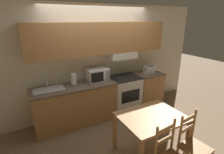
{
  "coord_description": "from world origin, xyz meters",
  "views": [
    {
      "loc": [
        -1.64,
        -3.7,
        2.24
      ],
      "look_at": [
        0.05,
        -0.55,
        1.04
      ],
      "focal_mm": 28.0,
      "sensor_mm": 36.0,
      "label": 1
    }
  ],
  "objects_px": {
    "stove_range": "(124,94)",
    "toaster": "(149,70)",
    "paper_towel_roll": "(73,80)",
    "dining_table": "(151,121)",
    "chair_right_of_table": "(193,145)",
    "microwave": "(97,74)",
    "sink_basin": "(49,90)"
  },
  "relations": [
    {
      "from": "microwave",
      "to": "sink_basin",
      "type": "relative_size",
      "value": 0.79
    },
    {
      "from": "microwave",
      "to": "chair_right_of_table",
      "type": "bearing_deg",
      "value": -74.68
    },
    {
      "from": "microwave",
      "to": "sink_basin",
      "type": "bearing_deg",
      "value": -174.93
    },
    {
      "from": "stove_range",
      "to": "chair_right_of_table",
      "type": "distance_m",
      "value": 2.09
    },
    {
      "from": "paper_towel_roll",
      "to": "chair_right_of_table",
      "type": "height_order",
      "value": "paper_towel_roll"
    },
    {
      "from": "sink_basin",
      "to": "paper_towel_roll",
      "type": "xyz_separation_m",
      "value": [
        0.52,
        0.05,
        0.11
      ]
    },
    {
      "from": "stove_range",
      "to": "paper_towel_roll",
      "type": "distance_m",
      "value": 1.37
    },
    {
      "from": "microwave",
      "to": "paper_towel_roll",
      "type": "height_order",
      "value": "microwave"
    },
    {
      "from": "dining_table",
      "to": "chair_right_of_table",
      "type": "height_order",
      "value": "chair_right_of_table"
    },
    {
      "from": "dining_table",
      "to": "stove_range",
      "type": "bearing_deg",
      "value": 74.69
    },
    {
      "from": "stove_range",
      "to": "microwave",
      "type": "bearing_deg",
      "value": 172.15
    },
    {
      "from": "stove_range",
      "to": "microwave",
      "type": "xyz_separation_m",
      "value": [
        -0.68,
        0.09,
        0.58
      ]
    },
    {
      "from": "stove_range",
      "to": "toaster",
      "type": "relative_size",
      "value": 3.09
    },
    {
      "from": "paper_towel_roll",
      "to": "dining_table",
      "type": "height_order",
      "value": "paper_towel_roll"
    },
    {
      "from": "paper_towel_roll",
      "to": "chair_right_of_table",
      "type": "bearing_deg",
      "value": -61.36
    },
    {
      "from": "chair_right_of_table",
      "to": "microwave",
      "type": "bearing_deg",
      "value": 98.79
    },
    {
      "from": "stove_range",
      "to": "chair_right_of_table",
      "type": "height_order",
      "value": "chair_right_of_table"
    },
    {
      "from": "paper_towel_roll",
      "to": "stove_range",
      "type": "bearing_deg",
      "value": -2.22
    },
    {
      "from": "toaster",
      "to": "paper_towel_roll",
      "type": "relative_size",
      "value": 1.13
    },
    {
      "from": "toaster",
      "to": "paper_towel_roll",
      "type": "height_order",
      "value": "paper_towel_roll"
    },
    {
      "from": "toaster",
      "to": "sink_basin",
      "type": "relative_size",
      "value": 0.48
    },
    {
      "from": "stove_range",
      "to": "chair_right_of_table",
      "type": "xyz_separation_m",
      "value": [
        -0.08,
        -2.09,
        -0.01
      ]
    },
    {
      "from": "paper_towel_roll",
      "to": "toaster",
      "type": "bearing_deg",
      "value": -2.26
    },
    {
      "from": "paper_towel_roll",
      "to": "dining_table",
      "type": "xyz_separation_m",
      "value": [
        0.84,
        -1.55,
        -0.39
      ]
    },
    {
      "from": "dining_table",
      "to": "chair_right_of_table",
      "type": "bearing_deg",
      "value": -60.91
    },
    {
      "from": "stove_range",
      "to": "sink_basin",
      "type": "bearing_deg",
      "value": -179.9
    },
    {
      "from": "paper_towel_roll",
      "to": "chair_right_of_table",
      "type": "xyz_separation_m",
      "value": [
        1.17,
        -2.14,
        -0.58
      ]
    },
    {
      "from": "toaster",
      "to": "dining_table",
      "type": "relative_size",
      "value": 0.28
    },
    {
      "from": "paper_towel_roll",
      "to": "dining_table",
      "type": "relative_size",
      "value": 0.24
    },
    {
      "from": "sink_basin",
      "to": "dining_table",
      "type": "bearing_deg",
      "value": -47.65
    },
    {
      "from": "microwave",
      "to": "dining_table",
      "type": "height_order",
      "value": "microwave"
    },
    {
      "from": "toaster",
      "to": "chair_right_of_table",
      "type": "xyz_separation_m",
      "value": [
        -0.82,
        -2.06,
        -0.55
      ]
    }
  ]
}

